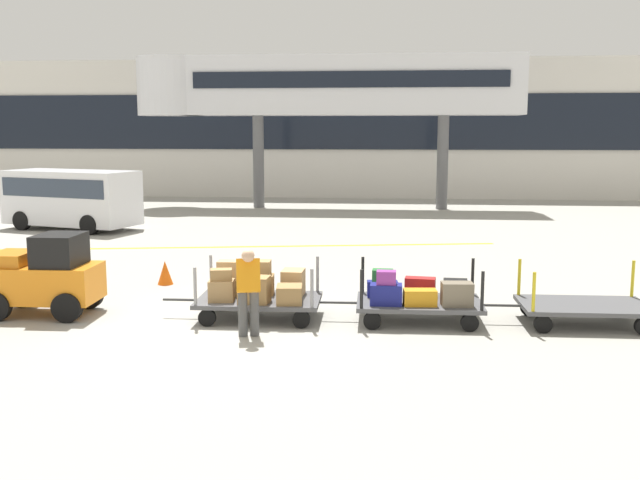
{
  "coord_description": "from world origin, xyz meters",
  "views": [
    {
      "loc": [
        3.0,
        -12.74,
        3.56
      ],
      "look_at": [
        1.63,
        2.01,
        1.28
      ],
      "focal_mm": 40.66,
      "sensor_mm": 36.0,
      "label": 1
    }
  ],
  "objects_px": {
    "baggage_cart_tail": "(584,307)",
    "shuttle_van": "(71,195)",
    "baggage_cart_middle": "(418,296)",
    "safety_cone_near": "(165,273)",
    "baggage_cart_lead": "(258,290)",
    "baggage_handler": "(248,288)",
    "baggage_tug": "(44,276)"
  },
  "relations": [
    {
      "from": "safety_cone_near",
      "to": "baggage_cart_tail",
      "type": "bearing_deg",
      "value": -17.4
    },
    {
      "from": "baggage_tug",
      "to": "safety_cone_near",
      "type": "bearing_deg",
      "value": 63.31
    },
    {
      "from": "baggage_cart_middle",
      "to": "shuttle_van",
      "type": "xyz_separation_m",
      "value": [
        -11.82,
        11.63,
        0.74
      ]
    },
    {
      "from": "baggage_tug",
      "to": "baggage_handler",
      "type": "height_order",
      "value": "baggage_tug"
    },
    {
      "from": "baggage_cart_middle",
      "to": "safety_cone_near",
      "type": "xyz_separation_m",
      "value": [
        -5.67,
        2.82,
        -0.22
      ]
    },
    {
      "from": "shuttle_van",
      "to": "safety_cone_near",
      "type": "bearing_deg",
      "value": -55.09
    },
    {
      "from": "baggage_cart_lead",
      "to": "baggage_cart_middle",
      "type": "height_order",
      "value": "same"
    },
    {
      "from": "baggage_handler",
      "to": "shuttle_van",
      "type": "distance_m",
      "value": 15.64
    },
    {
      "from": "baggage_tug",
      "to": "baggage_handler",
      "type": "relative_size",
      "value": 1.36
    },
    {
      "from": "baggage_cart_tail",
      "to": "safety_cone_near",
      "type": "distance_m",
      "value": 9.11
    },
    {
      "from": "baggage_cart_tail",
      "to": "baggage_handler",
      "type": "xyz_separation_m",
      "value": [
        -5.95,
        -1.33,
        0.52
      ]
    },
    {
      "from": "baggage_cart_tail",
      "to": "shuttle_van",
      "type": "xyz_separation_m",
      "value": [
        -14.84,
        11.53,
        0.89
      ]
    },
    {
      "from": "baggage_cart_lead",
      "to": "baggage_cart_tail",
      "type": "distance_m",
      "value": 6.02
    },
    {
      "from": "baggage_tug",
      "to": "baggage_cart_tail",
      "type": "distance_m",
      "value": 10.17
    },
    {
      "from": "baggage_handler",
      "to": "safety_cone_near",
      "type": "height_order",
      "value": "baggage_handler"
    },
    {
      "from": "baggage_cart_lead",
      "to": "safety_cone_near",
      "type": "height_order",
      "value": "baggage_cart_lead"
    },
    {
      "from": "baggage_cart_tail",
      "to": "baggage_cart_middle",
      "type": "bearing_deg",
      "value": -178.14
    },
    {
      "from": "safety_cone_near",
      "to": "baggage_cart_lead",
      "type": "bearing_deg",
      "value": -46.64
    },
    {
      "from": "baggage_cart_middle",
      "to": "shuttle_van",
      "type": "height_order",
      "value": "shuttle_van"
    },
    {
      "from": "baggage_handler",
      "to": "baggage_cart_middle",
      "type": "bearing_deg",
      "value": 22.77
    },
    {
      "from": "baggage_cart_lead",
      "to": "baggage_cart_middle",
      "type": "distance_m",
      "value": 3.0
    },
    {
      "from": "baggage_cart_lead",
      "to": "baggage_tug",
      "type": "bearing_deg",
      "value": -178.98
    },
    {
      "from": "baggage_cart_lead",
      "to": "shuttle_van",
      "type": "xyz_separation_m",
      "value": [
        -8.82,
        11.64,
        0.68
      ]
    },
    {
      "from": "baggage_tug",
      "to": "baggage_cart_middle",
      "type": "relative_size",
      "value": 0.7
    },
    {
      "from": "baggage_tug",
      "to": "baggage_cart_lead",
      "type": "relative_size",
      "value": 0.7
    },
    {
      "from": "shuttle_van",
      "to": "baggage_cart_lead",
      "type": "bearing_deg",
      "value": -52.84
    },
    {
      "from": "baggage_tug",
      "to": "shuttle_van",
      "type": "bearing_deg",
      "value": 111.79
    },
    {
      "from": "baggage_cart_lead",
      "to": "baggage_cart_middle",
      "type": "bearing_deg",
      "value": 0.22
    },
    {
      "from": "baggage_handler",
      "to": "shuttle_van",
      "type": "relative_size",
      "value": 0.3
    },
    {
      "from": "baggage_tug",
      "to": "baggage_cart_middle",
      "type": "bearing_deg",
      "value": 0.68
    },
    {
      "from": "baggage_tug",
      "to": "baggage_handler",
      "type": "bearing_deg",
      "value": -15.26
    },
    {
      "from": "baggage_cart_tail",
      "to": "shuttle_van",
      "type": "distance_m",
      "value": 18.81
    }
  ]
}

